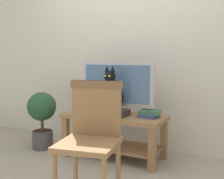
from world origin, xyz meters
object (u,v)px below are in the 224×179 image
object	(u,v)px
book_stack	(149,114)
tv_stand	(114,128)
tv	(117,85)
cat	(111,94)
wooden_chair	(92,132)
potted_plant	(42,115)
media_box	(112,112)

from	to	relation	value
book_stack	tv_stand	bearing A→B (deg)	-175.06
tv	book_stack	xyz separation A→B (m)	(0.40, -0.04, -0.28)
tv	cat	size ratio (longest dim) A/B	1.81
cat	wooden_chair	world-z (taller)	cat
wooden_chair	potted_plant	size ratio (longest dim) A/B	1.35
cat	potted_plant	size ratio (longest dim) A/B	0.68
tv_stand	media_box	world-z (taller)	media_box
wooden_chair	tv_stand	bearing A→B (deg)	107.05
tv_stand	book_stack	world-z (taller)	book_stack
potted_plant	tv	bearing A→B (deg)	11.56
tv_stand	wooden_chair	world-z (taller)	wooden_chair
tv	potted_plant	world-z (taller)	tv
wooden_chair	potted_plant	xyz separation A→B (m)	(-1.25, 0.88, -0.14)
tv	cat	bearing A→B (deg)	-87.57
wooden_chair	book_stack	world-z (taller)	wooden_chair
book_stack	potted_plant	distance (m)	1.36
potted_plant	cat	bearing A→B (deg)	2.15
tv_stand	media_box	xyz separation A→B (m)	(0.01, -0.06, 0.19)
tv	cat	xyz separation A→B (m)	(0.01, -0.16, -0.07)
media_box	potted_plant	distance (m)	0.96
wooden_chair	media_box	bearing A→B (deg)	107.80
cat	tv	bearing A→B (deg)	92.43
cat	book_stack	bearing A→B (deg)	15.83
media_box	book_stack	size ratio (longest dim) A/B	1.49
media_box	book_stack	world-z (taller)	book_stack
tv_stand	media_box	bearing A→B (deg)	-84.81
cat	book_stack	distance (m)	0.46
tv_stand	wooden_chair	size ratio (longest dim) A/B	1.20
tv_stand	potted_plant	distance (m)	0.95
tv_stand	cat	distance (m)	0.41
tv_stand	book_stack	size ratio (longest dim) A/B	4.96
wooden_chair	cat	bearing A→B (deg)	108.02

